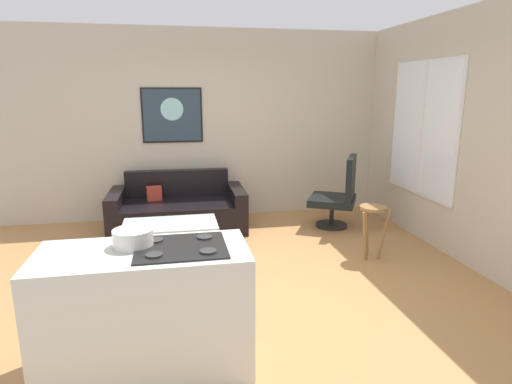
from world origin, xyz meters
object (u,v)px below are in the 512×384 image
at_px(coffee_table, 170,226).
at_px(armchair, 339,195).
at_px(bar_stool, 373,219).
at_px(couch, 178,211).
at_px(mixing_bowl, 133,238).
at_px(wall_painting, 172,115).

distance_m(coffee_table, armchair, 2.50).
distance_m(coffee_table, bar_stool, 2.31).
bearing_deg(couch, mixing_bowl, -96.04).
bearing_deg(mixing_bowl, armchair, 46.59).
relative_size(couch, coffee_table, 1.77).
bearing_deg(wall_painting, mixing_bowl, -94.71).
bearing_deg(coffee_table, couch, 85.10).
relative_size(couch, wall_painting, 2.11).
xyz_separation_m(armchair, mixing_bowl, (-2.57, -2.71, 0.46)).
bearing_deg(wall_painting, couch, -87.70).
distance_m(couch, coffee_table, 1.22).
distance_m(couch, armchair, 2.28).
xyz_separation_m(mixing_bowl, wall_painting, (0.30, 3.66, 0.62)).
bearing_deg(couch, coffee_table, -94.90).
bearing_deg(coffee_table, wall_painting, 87.46).
bearing_deg(mixing_bowl, couch, 83.96).
bearing_deg(coffee_table, mixing_bowl, -96.78).
height_order(armchair, mixing_bowl, armchair).
bearing_deg(couch, wall_painting, 92.30).
bearing_deg(bar_stool, wall_painting, 135.94).
relative_size(couch, bar_stool, 2.96).
xyz_separation_m(armchair, bar_stool, (-0.07, -1.19, 0.00)).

